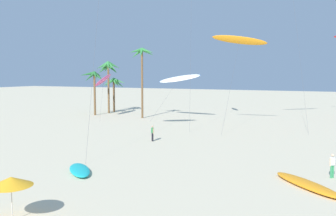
{
  "coord_description": "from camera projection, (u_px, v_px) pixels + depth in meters",
  "views": [
    {
      "loc": [
        10.41,
        -7.08,
        7.16
      ],
      "look_at": [
        -0.92,
        16.94,
        4.64
      ],
      "focal_mm": 38.76,
      "sensor_mm": 36.0,
      "label": 1
    }
  ],
  "objects": [
    {
      "name": "person_mid_field",
      "position": [
        332.0,
        165.0,
        24.85
      ],
      "size": [
        0.36,
        0.41,
        1.7
      ],
      "color": "#338E56",
      "rests_on": "ground"
    },
    {
      "name": "flying_kite_8",
      "position": [
        239.0,
        40.0,
        48.62
      ],
      "size": [
        7.37,
        10.15,
        12.69
      ],
      "color": "orange",
      "rests_on": "ground"
    },
    {
      "name": "grounded_kite_0",
      "position": [
        307.0,
        184.0,
        22.88
      ],
      "size": [
        4.99,
        4.98,
        0.39
      ],
      "color": "orange",
      "rests_on": "ground"
    },
    {
      "name": "palm_tree_3",
      "position": [
        114.0,
        84.0,
        67.27
      ],
      "size": [
        4.7,
        4.45,
        6.38
      ],
      "color": "brown",
      "rests_on": "ground"
    },
    {
      "name": "palm_tree_4",
      "position": [
        142.0,
        59.0,
        57.68
      ],
      "size": [
        4.29,
        4.15,
        11.26
      ],
      "color": "brown",
      "rests_on": "ground"
    },
    {
      "name": "palm_tree_0",
      "position": [
        108.0,
        70.0,
        64.98
      ],
      "size": [
        4.18,
        4.29,
        9.37
      ],
      "color": "brown",
      "rests_on": "ground"
    },
    {
      "name": "beach_umbrella",
      "position": [
        11.0,
        181.0,
        17.46
      ],
      "size": [
        2.07,
        2.07,
        2.21
      ],
      "color": "beige",
      "rests_on": "ground"
    },
    {
      "name": "person_near_right",
      "position": [
        152.0,
        133.0,
        38.42
      ],
      "size": [
        0.42,
        0.35,
        1.68
      ],
      "color": "black",
      "rests_on": "ground"
    },
    {
      "name": "grounded_kite_1",
      "position": [
        80.0,
        170.0,
        26.3
      ],
      "size": [
        3.83,
        3.77,
        0.38
      ],
      "color": "#19B2B7",
      "rests_on": "ground"
    },
    {
      "name": "flying_kite_3",
      "position": [
        179.0,
        79.0,
        57.93
      ],
      "size": [
        8.29,
        7.48,
        7.41
      ],
      "color": "white",
      "rests_on": "ground"
    },
    {
      "name": "flying_kite_7",
      "position": [
        103.0,
        80.0,
        60.19
      ],
      "size": [
        4.72,
        9.02,
        7.58
      ],
      "color": "#EA5193",
      "rests_on": "ground"
    },
    {
      "name": "palm_tree_2",
      "position": [
        108.0,
        72.0,
        67.04
      ],
      "size": [
        4.13,
        4.4,
        8.95
      ],
      "color": "brown",
      "rests_on": "ground"
    },
    {
      "name": "palm_tree_1",
      "position": [
        94.0,
        79.0,
        62.06
      ],
      "size": [
        4.45,
        4.63,
        7.56
      ],
      "color": "brown",
      "rests_on": "ground"
    }
  ]
}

